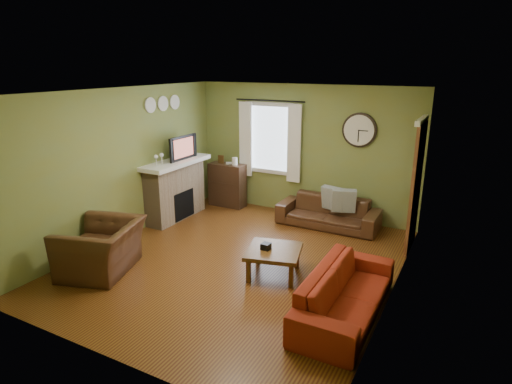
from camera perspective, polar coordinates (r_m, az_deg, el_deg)
The scene contains 31 objects.
floor at distance 6.78m, azimuth -2.36°, elevation -9.28°, with size 4.60×5.20×0.00m, color #5B3112.
ceiling at distance 6.10m, azimuth -2.66°, elevation 13.22°, with size 4.60×5.20×0.00m, color white.
wall_left at distance 7.71m, azimuth -17.46°, elevation 3.44°, with size 0.00×5.20×2.60m, color olive.
wall_right at distance 5.56m, azimuth 18.41°, elevation -1.67°, with size 0.00×5.20×2.60m, color olive.
wall_back at distance 8.60m, azimuth 6.32°, elevation 5.45°, with size 4.60×0.00×2.60m, color olive.
wall_front at distance 4.40m, azimuth -19.97°, elevation -6.73°, with size 4.60×0.00×2.60m, color olive.
fireplace at distance 8.59m, azimuth -10.69°, elevation 0.08°, with size 0.40×1.40×1.10m, color tan.
firebox at distance 8.55m, azimuth -9.60°, elevation -1.69°, with size 0.04×0.60×0.55m, color black.
mantel at distance 8.42m, azimuth -10.74°, elevation 3.90°, with size 0.58×1.60×0.08m, color white.
tv at distance 8.48m, azimuth -10.09°, elevation 5.50°, with size 0.60×0.08×0.35m, color black.
tv_screen at distance 8.42m, azimuth -9.67°, elevation 5.84°, with size 0.02×0.62×0.36m, color #994C3F.
medallion_left at distance 8.12m, azimuth -13.92°, elevation 11.18°, with size 0.28×0.28×0.03m, color white.
medallion_mid at distance 8.38m, azimuth -12.31°, elevation 11.45°, with size 0.28×0.28×0.03m, color white.
medallion_right at distance 8.65m, azimuth -10.80°, elevation 11.69°, with size 0.28×0.28×0.03m, color white.
window_pane at distance 8.82m, azimuth 2.05°, elevation 7.15°, with size 1.00×0.02×1.30m, color silver, non-canonical shape.
curtain_rod at distance 8.63m, azimuth 1.81°, elevation 12.10°, with size 0.03×0.03×1.50m, color black.
curtain_left at distance 8.99m, azimuth -1.41°, elevation 7.02°, with size 0.28×0.04×1.55m, color white.
curtain_right at distance 8.52m, azimuth 5.10°, elevation 6.40°, with size 0.28×0.04×1.55m, color white.
wall_clock at distance 8.13m, azimuth 13.58°, elevation 8.01°, with size 0.64×0.06×0.64m, color white, non-canonical shape.
door at distance 7.40m, azimuth 20.54°, elevation 0.60°, with size 0.05×0.90×2.10m, color brown.
bookshelf at distance 9.22m, azimuth -3.85°, elevation 0.95°, with size 0.78×0.33×0.93m, color #342115, non-canonical shape.
book at distance 9.13m, azimuth -4.02°, elevation 4.00°, with size 0.15×0.20×0.02m, color #4A2E11.
sofa_brown at distance 8.21m, azimuth 9.59°, elevation -2.67°, with size 1.89×0.74×0.55m, color #402515.
pillow_left at distance 8.13m, azimuth 10.27°, elevation -0.84°, with size 0.44×0.13×0.44m, color gray.
pillow_right at distance 8.04m, azimuth 11.63°, elevation -1.13°, with size 0.44×0.13×0.44m, color gray.
sofa_red at distance 5.47m, azimuth 11.88°, elevation -13.01°, with size 2.00×0.78×0.58m, color maroon.
armchair at distance 6.74m, azimuth -19.90°, elevation -7.04°, with size 1.14×1.00×0.74m, color #402515.
coffee_table at distance 6.31m, azimuth 2.38°, elevation -9.32°, with size 0.76×0.76×0.40m, color #4A2E11, non-canonical shape.
tissue_box at distance 6.23m, azimuth 1.33°, elevation -7.68°, with size 0.12×0.12×0.09m, color black.
wine_glass_a at distance 7.96m, azimuth -13.16°, elevation 4.08°, with size 0.07×0.07×0.21m, color white, non-canonical shape.
wine_glass_b at distance 8.08m, azimuth -12.45°, elevation 4.32°, with size 0.08×0.08×0.22m, color white, non-canonical shape.
Camera 1 is at (3.09, -5.24, 2.99)m, focal length 30.00 mm.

